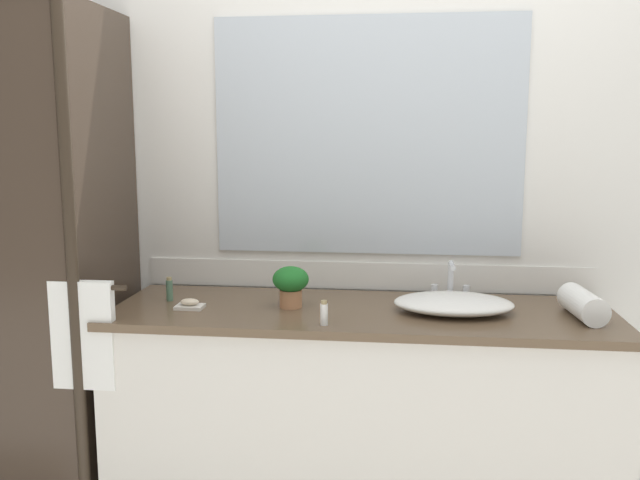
# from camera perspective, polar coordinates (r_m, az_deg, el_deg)

# --- Properties ---
(wall_back_with_mirror) EXTENTS (4.40, 0.06, 2.60)m
(wall_back_with_mirror) POSITION_cam_1_polar(r_m,az_deg,el_deg) (2.73, 4.00, 4.28)
(wall_back_with_mirror) COLOR silver
(wall_back_with_mirror) RESTS_ON ground_plane
(vanity_cabinet) EXTENTS (1.80, 0.58, 0.90)m
(vanity_cabinet) POSITION_cam_1_polar(r_m,az_deg,el_deg) (2.62, 3.40, -15.30)
(vanity_cabinet) COLOR silver
(vanity_cabinet) RESTS_ON ground_plane
(sink_basin) EXTENTS (0.42, 0.29, 0.06)m
(sink_basin) POSITION_cam_1_polar(r_m,az_deg,el_deg) (2.45, 11.16, -5.27)
(sink_basin) COLOR white
(sink_basin) RESTS_ON vanity_cabinet
(faucet) EXTENTS (0.17, 0.13, 0.15)m
(faucet) POSITION_cam_1_polar(r_m,az_deg,el_deg) (2.62, 10.90, -3.95)
(faucet) COLOR silver
(faucet) RESTS_ON vanity_cabinet
(potted_plant) EXTENTS (0.13, 0.13, 0.15)m
(potted_plant) POSITION_cam_1_polar(r_m,az_deg,el_deg) (2.47, -2.48, -3.64)
(potted_plant) COLOR #B77A51
(potted_plant) RESTS_ON vanity_cabinet
(soap_dish) EXTENTS (0.10, 0.07, 0.04)m
(soap_dish) POSITION_cam_1_polar(r_m,az_deg,el_deg) (2.51, -10.89, -5.35)
(soap_dish) COLOR silver
(soap_dish) RESTS_ON vanity_cabinet
(amenity_bottle_lotion) EXTENTS (0.03, 0.03, 0.08)m
(amenity_bottle_lotion) POSITION_cam_1_polar(r_m,az_deg,el_deg) (2.25, 0.34, -6.18)
(amenity_bottle_lotion) COLOR white
(amenity_bottle_lotion) RESTS_ON vanity_cabinet
(amenity_bottle_conditioner) EXTENTS (0.03, 0.03, 0.09)m
(amenity_bottle_conditioner) POSITION_cam_1_polar(r_m,az_deg,el_deg) (2.63, -12.53, -4.08)
(amenity_bottle_conditioner) COLOR #4C7056
(amenity_bottle_conditioner) RESTS_ON vanity_cabinet
(rolled_towel_near_edge) EXTENTS (0.12, 0.26, 0.10)m
(rolled_towel_near_edge) POSITION_cam_1_polar(r_m,az_deg,el_deg) (2.50, 21.21, -5.05)
(rolled_towel_near_edge) COLOR white
(rolled_towel_near_edge) RESTS_ON vanity_cabinet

